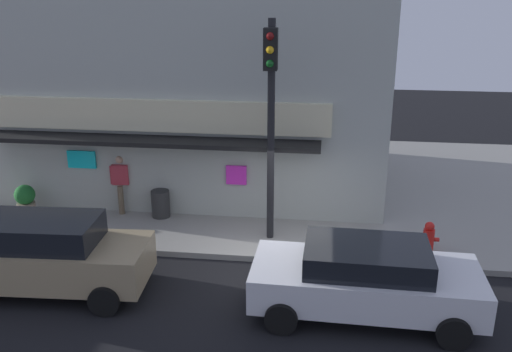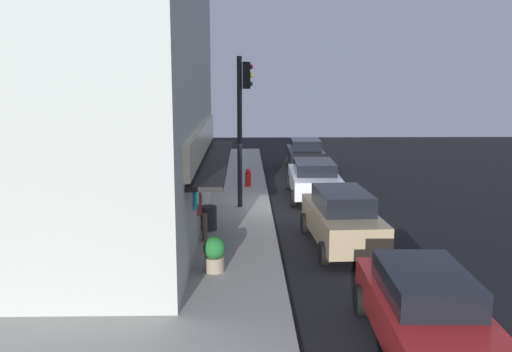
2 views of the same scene
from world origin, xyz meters
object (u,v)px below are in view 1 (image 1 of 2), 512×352
object	(u,v)px
pedestrian	(121,181)
parked_car_white	(365,278)
potted_plant_by_doorway	(25,199)
fire_hydrant	(429,237)
trash_can	(161,204)
traffic_light	(271,105)
parked_car_tan	(43,255)

from	to	relation	value
pedestrian	parked_car_white	size ratio (longest dim) A/B	0.37
potted_plant_by_doorway	parked_car_white	xyz separation A→B (m)	(9.21, -3.60, 0.17)
fire_hydrant	trash_can	xyz separation A→B (m)	(-7.10, 1.28, 0.01)
fire_hydrant	potted_plant_by_doorway	world-z (taller)	potted_plant_by_doorway
traffic_light	fire_hydrant	distance (m)	5.01
traffic_light	parked_car_white	size ratio (longest dim) A/B	1.20
trash_can	traffic_light	bearing A→B (deg)	-18.43
potted_plant_by_doorway	parked_car_white	world-z (taller)	parked_car_white
traffic_light	potted_plant_by_doorway	distance (m)	7.65
fire_hydrant	parked_car_white	world-z (taller)	parked_car_white
traffic_light	potted_plant_by_doorway	xyz separation A→B (m)	(-7.00, 0.69, -3.03)
pedestrian	trash_can	bearing A→B (deg)	-11.85
pedestrian	potted_plant_by_doorway	size ratio (longest dim) A/B	1.86
fire_hydrant	traffic_light	bearing A→B (deg)	176.84
potted_plant_by_doorway	parked_car_white	distance (m)	9.89
traffic_light	parked_car_tan	bearing A→B (deg)	-147.63
parked_car_tan	parked_car_white	distance (m)	6.79
traffic_light	pedestrian	bearing A→B (deg)	163.32
potted_plant_by_doorway	parked_car_white	bearing A→B (deg)	-21.34
trash_can	potted_plant_by_doorway	distance (m)	3.83
parked_car_white	parked_car_tan	bearing A→B (deg)	179.90
traffic_light	parked_car_tan	xyz separation A→B (m)	(-4.58, -2.90, -2.78)
parked_car_tan	parked_car_white	xyz separation A→B (m)	(6.79, -0.01, -0.07)
parked_car_tan	trash_can	bearing A→B (deg)	70.69
pedestrian	parked_car_tan	xyz separation A→B (m)	(-0.19, -4.21, -0.21)
potted_plant_by_doorway	parked_car_tan	size ratio (longest dim) A/B	0.20
traffic_light	fire_hydrant	xyz separation A→B (m)	(3.91, -0.22, -3.12)
traffic_light	parked_car_white	bearing A→B (deg)	-52.73
fire_hydrant	pedestrian	size ratio (longest dim) A/B	0.47
trash_can	parked_car_white	bearing A→B (deg)	-36.34
traffic_light	pedestrian	world-z (taller)	traffic_light
potted_plant_by_doorway	fire_hydrant	bearing A→B (deg)	-4.73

